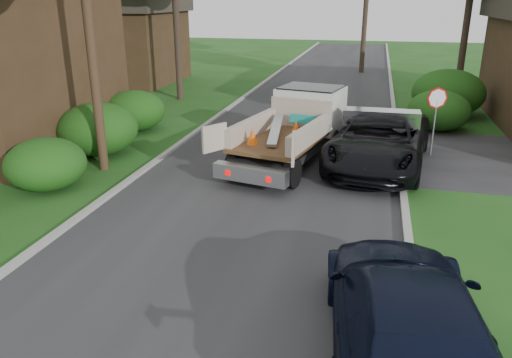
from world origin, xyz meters
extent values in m
plane|color=#1D4C15|center=(0.00, 0.00, 0.00)|extent=(120.00, 120.00, 0.00)
cube|color=#28282B|center=(0.00, 10.00, 0.00)|extent=(8.00, 90.00, 0.02)
cube|color=#9E9E99|center=(-4.10, 10.00, 0.06)|extent=(0.20, 90.00, 0.12)
cube|color=#9E9E99|center=(4.10, 10.00, 0.06)|extent=(0.20, 90.00, 0.12)
cylinder|color=slate|center=(5.20, 9.00, 1.00)|extent=(0.06, 0.06, 2.00)
cylinder|color=#B20A0A|center=(5.20, 9.00, 2.10)|extent=(0.71, 0.32, 0.76)
cylinder|color=#382619|center=(-5.50, 5.00, 5.00)|extent=(0.30, 0.30, 10.00)
cube|color=#3B2818|center=(-13.50, 22.00, 2.25)|extent=(7.00, 7.00, 4.50)
cube|color=#332B26|center=(-13.50, 22.00, 5.20)|extent=(7.56, 7.56, 1.40)
ellipsoid|color=#0F3F0E|center=(-6.20, 3.00, 0.77)|extent=(2.34, 2.34, 1.53)
ellipsoid|color=#0F3F0E|center=(-6.50, 6.50, 0.94)|extent=(2.86, 2.86, 1.87)
ellipsoid|color=#0F3F0E|center=(-6.80, 10.00, 0.85)|extent=(2.60, 2.60, 1.70)
ellipsoid|color=#0F3F0E|center=(5.80, 13.00, 0.85)|extent=(2.60, 2.60, 1.70)
ellipsoid|color=#0F3F0E|center=(6.50, 16.00, 1.10)|extent=(3.38, 3.38, 2.21)
cylinder|color=#2D2119|center=(-7.50, 17.00, 4.50)|extent=(0.36, 0.36, 9.00)
cylinder|color=#2D2119|center=(7.50, 20.00, 4.25)|extent=(0.36, 0.36, 8.50)
cylinder|color=#2D2119|center=(-14.00, 13.00, 4.50)|extent=(0.36, 0.36, 9.00)
cylinder|color=black|center=(-0.18, 8.86, 0.45)|extent=(0.49, 0.95, 0.91)
cylinder|color=black|center=(1.69, 8.44, 0.45)|extent=(0.49, 0.95, 0.91)
cylinder|color=black|center=(-1.00, 5.12, 0.45)|extent=(0.49, 0.95, 0.91)
cylinder|color=black|center=(0.86, 4.71, 0.45)|extent=(0.49, 0.95, 0.91)
cube|color=black|center=(0.36, 6.88, 0.62)|extent=(3.23, 6.13, 0.24)
cube|color=silver|center=(0.82, 8.94, 1.51)|extent=(2.55, 2.25, 1.56)
cube|color=black|center=(0.82, 8.94, 2.06)|extent=(2.37, 2.07, 0.55)
cube|color=#472D19|center=(0.21, 6.19, 1.01)|extent=(2.95, 4.01, 0.12)
cube|color=beige|center=(0.60, 7.96, 1.56)|extent=(2.18, 0.58, 1.01)
cube|color=beige|center=(-0.77, 6.41, 1.36)|extent=(0.99, 3.39, 0.60)
cube|color=beige|center=(1.19, 5.98, 1.36)|extent=(0.99, 3.39, 0.60)
cube|color=silver|center=(-0.26, 4.08, 0.55)|extent=(2.33, 0.85, 0.45)
cube|color=#B20505|center=(-0.93, 4.05, 0.55)|extent=(0.17, 0.07, 0.16)
cube|color=#B20505|center=(0.34, 3.76, 0.55)|extent=(0.17, 0.07, 0.16)
cube|color=beige|center=(-1.45, 4.50, 1.46)|extent=(0.55, 0.81, 0.80)
cube|color=beige|center=(1.00, 3.96, 1.46)|extent=(0.20, 0.91, 0.80)
cube|color=silver|center=(0.04, 6.34, 1.35)|extent=(0.55, 2.62, 0.46)
cone|color=#F2590A|center=(-0.52, 5.43, 1.32)|extent=(0.43, 0.43, 0.50)
cone|color=#F2590A|center=(0.64, 6.72, 1.32)|extent=(0.43, 0.43, 0.50)
cube|color=#148C84|center=(0.80, 7.66, 1.42)|extent=(1.10, 0.34, 0.28)
imported|color=black|center=(3.35, 7.46, 0.89)|extent=(3.79, 6.76, 1.78)
imported|color=black|center=(3.80, -2.50, 0.83)|extent=(2.93, 5.97, 1.67)
camera|label=1|loc=(3.03, -9.13, 5.39)|focal=35.00mm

